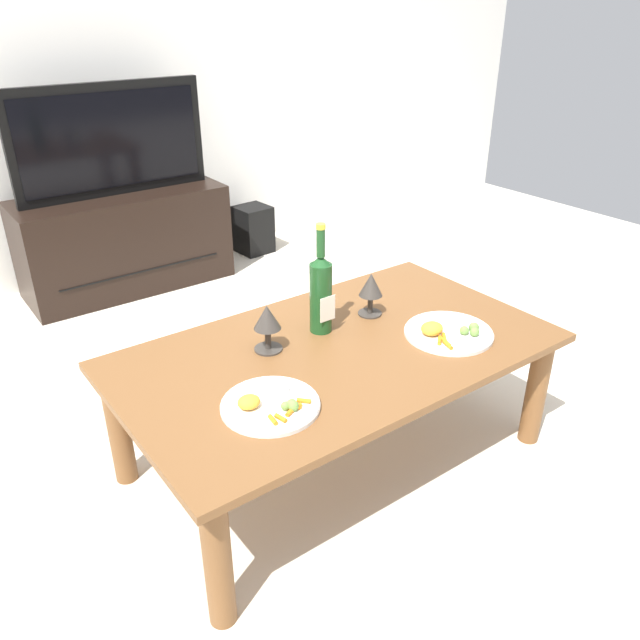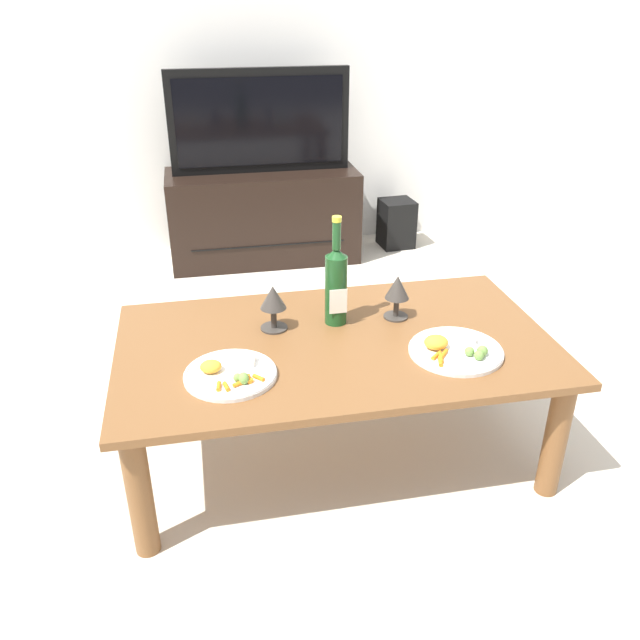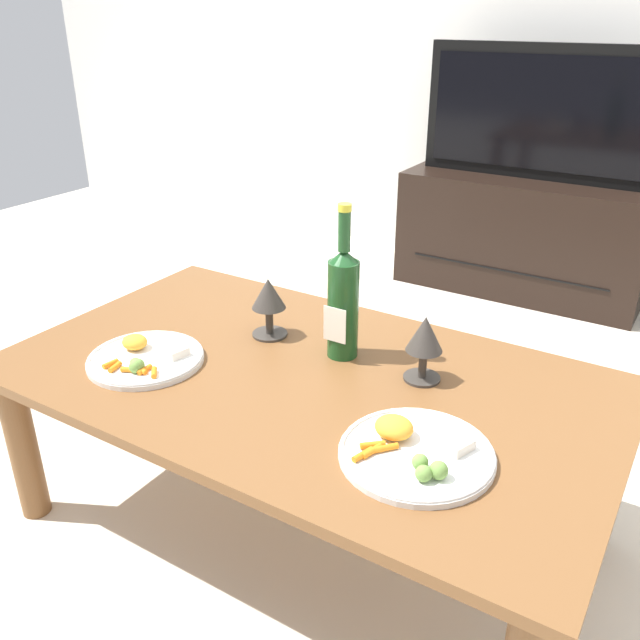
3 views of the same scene
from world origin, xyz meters
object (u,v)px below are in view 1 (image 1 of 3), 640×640
Objects in this scene: floor_speaker at (253,229)px; wine_bottle at (321,291)px; dinner_plate_left at (270,404)px; dinner_plate_right at (448,332)px; tv_stand at (125,241)px; goblet_left at (267,320)px; tv_screen at (110,140)px; dining_table at (337,365)px; goblet_right at (371,287)px.

floor_speaker is 1.94m from wine_bottle.
wine_bottle is 1.37× the size of dinner_plate_left.
dinner_plate_right is (0.31, -0.27, -0.13)m from wine_bottle.
goblet_left reaches higher than tv_stand.
tv_screen reaches higher than goblet_left.
tv_screen reaches higher than wine_bottle.
dining_table is 0.27m from goblet_left.
dinner_plate_left is at bearing -121.32° from goblet_left.
dining_table is 5.09× the size of dinner_plate_left.
tv_stand reaches higher than dinner_plate_left.
dinner_plate_left is at bearing -155.15° from goblet_right.
wine_bottle is at bearing -118.26° from floor_speaker.
dining_table is 8.95× the size of goblet_right.
goblet_left is 0.53× the size of dinner_plate_right.
floor_speaker is (0.81, 0.04, -0.64)m from tv_screen.
dinner_plate_left is at bearing -123.90° from floor_speaker.
tv_stand is 6.96× the size of goblet_left.
tv_stand is at bearing 98.33° from goblet_right.
goblet_right reaches higher than dinner_plate_left.
dining_table is 0.37m from dinner_plate_right.
wine_bottle is (0.04, -1.68, 0.32)m from tv_stand.
goblet_right is at bearing -81.67° from tv_stand.
goblet_right is at bearing 111.51° from dinner_plate_right.
tv_screen reaches higher than tv_stand.
floor_speaker is (0.79, 1.85, -0.23)m from dining_table.
dinner_plate_right is at bearing -79.79° from tv_screen.
goblet_left is at bearing -95.54° from tv_screen.
dinner_plate_right is at bearing -41.04° from wine_bottle.
tv_stand is 1.09× the size of tv_screen.
tv_stand is (-0.01, 1.81, -0.11)m from dining_table.
wine_bottle is at bearing 36.43° from dinner_plate_left.
dining_table is 1.85m from tv_screen.
tv_screen is 2.01m from dinner_plate_left.
goblet_right reaches higher than dining_table.
goblet_right is at bearing -1.59° from wine_bottle.
wine_bottle is 1.28× the size of dinner_plate_right.
tv_stand is 3.69× the size of dinner_plate_right.
tv_stand is 1.73m from goblet_right.
dining_table is at bearing -102.23° from wine_bottle.
tv_screen is 6.38× the size of goblet_left.
tv_stand is 3.71× the size of floor_speaker.
tv_screen is 1.71m from goblet_left.
wine_bottle reaches higher than tv_stand.
tv_stand is 3.96× the size of dinner_plate_left.
wine_bottle reaches higher than goblet_right.
goblet_left is (-0.97, -1.73, 0.39)m from floor_speaker.
dining_table is at bearing -117.52° from floor_speaker.
dinner_plate_right is (0.34, -0.15, 0.08)m from dining_table.
dinner_plate_right is (0.10, -0.26, -0.09)m from goblet_right.
dinner_plate_right is (0.68, 0.00, 0.00)m from dinner_plate_left.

